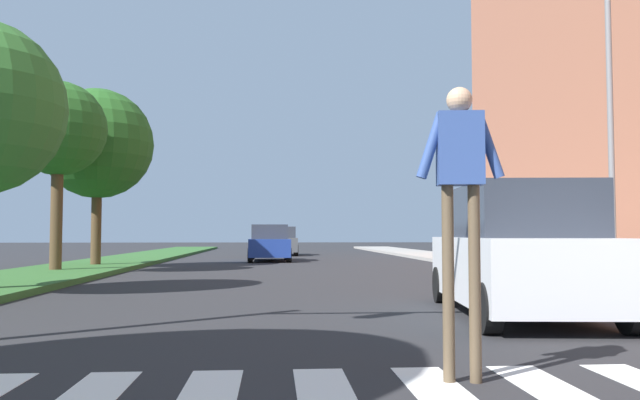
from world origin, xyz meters
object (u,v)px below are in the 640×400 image
street_lamp_right (606,94)px  suv_crossing (519,254)px  sedan_midblock (270,244)px  tree_distant (98,144)px  sedan_distant (281,242)px  tree_far (58,130)px  pedestrian_performer (460,184)px

street_lamp_right → suv_crossing: size_ratio=1.57×
sedan_midblock → tree_distant: bearing=-136.2°
street_lamp_right → suv_crossing: street_lamp_right is taller
street_lamp_right → sedan_midblock: street_lamp_right is taller
suv_crossing → sedan_distant: (-3.23, 28.23, -0.16)m
street_lamp_right → tree_far: bearing=158.8°
pedestrian_performer → suv_crossing: bearing=63.0°
sedan_midblock → suv_crossing: bearing=-79.1°
pedestrian_performer → street_lamp_right: bearing=55.8°
suv_crossing → sedan_distant: suv_crossing is taller
tree_far → suv_crossing: 15.43m
street_lamp_right → pedestrian_performer: 11.67m
street_lamp_right → tree_distant: bearing=147.6°
tree_distant → sedan_midblock: tree_distant is taller
street_lamp_right → sedan_distant: bearing=107.9°
tree_far → sedan_midblock: 12.01m
tree_far → pedestrian_performer: (8.26, -15.01, -2.81)m
tree_distant → pedestrian_performer: tree_distant is taller
street_lamp_right → sedan_midblock: 17.52m
sedan_distant → pedestrian_performer: bearing=-88.0°
tree_far → sedan_distant: (7.16, 17.40, -3.70)m
tree_far → street_lamp_right: (14.62, -5.68, 0.12)m
tree_far → tree_distant: bearing=85.2°
tree_distant → sedan_distant: tree_distant is taller
suv_crossing → tree_far: bearing=133.8°
pedestrian_performer → sedan_midblock: (-1.75, 24.40, -0.89)m
suv_crossing → sedan_distant: 28.42m
suv_crossing → sedan_distant: size_ratio=1.09×
tree_far → tree_distant: tree_distant is taller
sedan_distant → street_lamp_right: bearing=-72.1°
tree_distant → pedestrian_performer: size_ratio=2.56×
sedan_midblock → street_lamp_right: bearing=-61.7°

